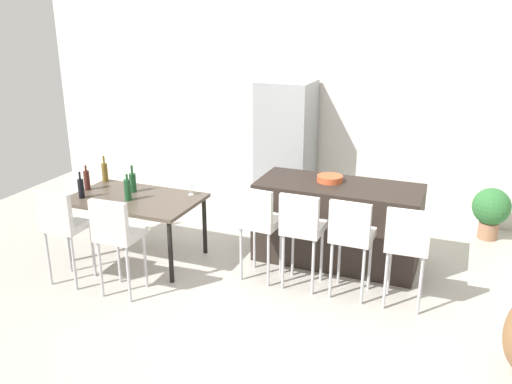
{
  "coord_description": "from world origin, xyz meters",
  "views": [
    {
      "loc": [
        1.49,
        -4.73,
        2.8
      ],
      "look_at": [
        -0.62,
        0.5,
        0.85
      ],
      "focal_mm": 37.96,
      "sensor_mm": 36.0,
      "label": 1
    }
  ],
  "objects_px": {
    "wine_bottle_far": "(133,182)",
    "wine_glass_right": "(190,184)",
    "dining_table": "(135,203)",
    "dining_chair_near": "(63,222)",
    "kitchen_island": "(337,223)",
    "wine_bottle_middle": "(81,188)",
    "bar_chair_far": "(407,241)",
    "potted_plant": "(491,209)",
    "bar_chair_middle": "(302,225)",
    "bar_chair_right": "(351,233)",
    "fruit_bowl": "(330,179)",
    "wine_bottle_near": "(87,180)",
    "bar_chair_left": "(259,219)",
    "wine_bottle_left": "(105,172)",
    "refrigerator": "(286,148)",
    "wine_bottle_end": "(128,190)",
    "dining_chair_far": "(117,232)"
  },
  "relations": [
    {
      "from": "bar_chair_far",
      "to": "wine_bottle_end",
      "type": "relative_size",
      "value": 3.44
    },
    {
      "from": "bar_chair_right",
      "to": "wine_bottle_left",
      "type": "bearing_deg",
      "value": 173.77
    },
    {
      "from": "kitchen_island",
      "to": "wine_bottle_far",
      "type": "xyz_separation_m",
      "value": [
        -2.28,
        -0.63,
        0.4
      ]
    },
    {
      "from": "bar_chair_left",
      "to": "wine_glass_right",
      "type": "relative_size",
      "value": 6.03
    },
    {
      "from": "wine_bottle_middle",
      "to": "wine_bottle_near",
      "type": "distance_m",
      "value": 0.29
    },
    {
      "from": "dining_table",
      "to": "wine_glass_right",
      "type": "xyz_separation_m",
      "value": [
        0.54,
        0.32,
        0.19
      ]
    },
    {
      "from": "wine_bottle_end",
      "to": "bar_chair_middle",
      "type": "bearing_deg",
      "value": 3.5
    },
    {
      "from": "bar_chair_far",
      "to": "dining_chair_far",
      "type": "relative_size",
      "value": 1.0
    },
    {
      "from": "wine_bottle_middle",
      "to": "wine_bottle_near",
      "type": "height_order",
      "value": "wine_bottle_middle"
    },
    {
      "from": "bar_chair_far",
      "to": "wine_bottle_left",
      "type": "bearing_deg",
      "value": 174.67
    },
    {
      "from": "wine_bottle_near",
      "to": "fruit_bowl",
      "type": "bearing_deg",
      "value": 17.04
    },
    {
      "from": "bar_chair_middle",
      "to": "wine_glass_right",
      "type": "bearing_deg",
      "value": 168.05
    },
    {
      "from": "wine_bottle_left",
      "to": "fruit_bowl",
      "type": "bearing_deg",
      "value": 10.3
    },
    {
      "from": "refrigerator",
      "to": "wine_glass_right",
      "type": "bearing_deg",
      "value": -106.43
    },
    {
      "from": "bar_chair_far",
      "to": "dining_table",
      "type": "xyz_separation_m",
      "value": [
        -3.01,
        -0.02,
        -0.02
      ]
    },
    {
      "from": "wine_bottle_middle",
      "to": "potted_plant",
      "type": "xyz_separation_m",
      "value": [
        4.34,
        2.34,
        -0.47
      ]
    },
    {
      "from": "kitchen_island",
      "to": "bar_chair_far",
      "type": "xyz_separation_m",
      "value": [
        0.85,
        -0.77,
        0.24
      ]
    },
    {
      "from": "bar_chair_middle",
      "to": "wine_bottle_middle",
      "type": "distance_m",
      "value": 2.53
    },
    {
      "from": "bar_chair_right",
      "to": "bar_chair_far",
      "type": "xyz_separation_m",
      "value": [
        0.53,
        0.0,
        0.0
      ]
    },
    {
      "from": "wine_bottle_left",
      "to": "kitchen_island",
      "type": "bearing_deg",
      "value": 8.57
    },
    {
      "from": "wine_bottle_middle",
      "to": "refrigerator",
      "type": "distance_m",
      "value": 2.86
    },
    {
      "from": "wine_bottle_middle",
      "to": "refrigerator",
      "type": "xyz_separation_m",
      "value": [
        1.61,
        2.35,
        0.06
      ]
    },
    {
      "from": "bar_chair_middle",
      "to": "wine_bottle_near",
      "type": "relative_size",
      "value": 3.51
    },
    {
      "from": "kitchen_island",
      "to": "wine_glass_right",
      "type": "bearing_deg",
      "value": -163.91
    },
    {
      "from": "bar_chair_left",
      "to": "refrigerator",
      "type": "bearing_deg",
      "value": 101.61
    },
    {
      "from": "wine_bottle_far",
      "to": "bar_chair_left",
      "type": "bearing_deg",
      "value": -4.99
    },
    {
      "from": "dining_chair_near",
      "to": "fruit_bowl",
      "type": "height_order",
      "value": "dining_chair_near"
    },
    {
      "from": "kitchen_island",
      "to": "wine_bottle_middle",
      "type": "distance_m",
      "value": 2.92
    },
    {
      "from": "wine_bottle_far",
      "to": "wine_glass_right",
      "type": "bearing_deg",
      "value": 13.47
    },
    {
      "from": "fruit_bowl",
      "to": "bar_chair_far",
      "type": "bearing_deg",
      "value": -40.45
    },
    {
      "from": "bar_chair_left",
      "to": "bar_chair_middle",
      "type": "distance_m",
      "value": 0.47
    },
    {
      "from": "dining_table",
      "to": "wine_glass_right",
      "type": "relative_size",
      "value": 8.4
    },
    {
      "from": "kitchen_island",
      "to": "bar_chair_middle",
      "type": "height_order",
      "value": "bar_chair_middle"
    },
    {
      "from": "bar_chair_middle",
      "to": "dining_chair_far",
      "type": "height_order",
      "value": "same"
    },
    {
      "from": "bar_chair_far",
      "to": "refrigerator",
      "type": "height_order",
      "value": "refrigerator"
    },
    {
      "from": "bar_chair_far",
      "to": "dining_chair_far",
      "type": "xyz_separation_m",
      "value": [
        -2.68,
        -0.83,
        0.0
      ]
    },
    {
      "from": "bar_chair_right",
      "to": "wine_bottle_middle",
      "type": "distance_m",
      "value": 3.04
    },
    {
      "from": "bar_chair_far",
      "to": "potted_plant",
      "type": "distance_m",
      "value": 2.25
    },
    {
      "from": "dining_table",
      "to": "wine_bottle_left",
      "type": "relative_size",
      "value": 4.48
    },
    {
      "from": "dining_chair_near",
      "to": "wine_bottle_left",
      "type": "bearing_deg",
      "value": 106.14
    },
    {
      "from": "bar_chair_right",
      "to": "bar_chair_middle",
      "type": "bearing_deg",
      "value": -180.0
    },
    {
      "from": "wine_bottle_left",
      "to": "potted_plant",
      "type": "height_order",
      "value": "wine_bottle_left"
    },
    {
      "from": "refrigerator",
      "to": "bar_chair_left",
      "type": "bearing_deg",
      "value": -78.39
    },
    {
      "from": "bar_chair_left",
      "to": "wine_bottle_near",
      "type": "distance_m",
      "value": 2.18
    },
    {
      "from": "wine_bottle_left",
      "to": "dining_chair_near",
      "type": "bearing_deg",
      "value": -73.86
    },
    {
      "from": "bar_chair_left",
      "to": "dining_chair_near",
      "type": "height_order",
      "value": "same"
    },
    {
      "from": "dining_table",
      "to": "dining_chair_near",
      "type": "xyz_separation_m",
      "value": [
        -0.33,
        -0.81,
        0.02
      ]
    },
    {
      "from": "wine_bottle_end",
      "to": "dining_table",
      "type": "bearing_deg",
      "value": 82.98
    },
    {
      "from": "dining_chair_near",
      "to": "wine_bottle_far",
      "type": "distance_m",
      "value": 1.01
    },
    {
      "from": "kitchen_island",
      "to": "wine_bottle_near",
      "type": "xyz_separation_m",
      "value": [
        -2.83,
        -0.76,
        0.4
      ]
    }
  ]
}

